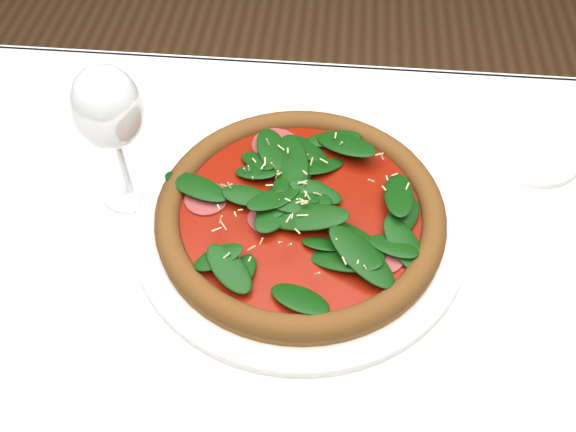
{
  "coord_description": "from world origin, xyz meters",
  "views": [
    {
      "loc": [
        0.07,
        -0.38,
        1.34
      ],
      "look_at": [
        0.02,
        0.09,
        0.77
      ],
      "focal_mm": 40.0,
      "sensor_mm": 36.0,
      "label": 1
    }
  ],
  "objects": [
    {
      "name": "dining_table",
      "position": [
        0.0,
        0.0,
        0.65
      ],
      "size": [
        1.21,
        0.81,
        0.75
      ],
      "color": "silver",
      "rests_on": "ground"
    },
    {
      "name": "plate",
      "position": [
        0.04,
        0.09,
        0.76
      ],
      "size": [
        0.39,
        0.39,
        0.02
      ],
      "color": "white",
      "rests_on": "dining_table"
    },
    {
      "name": "pizza",
      "position": [
        0.04,
        0.09,
        0.78
      ],
      "size": [
        0.44,
        0.44,
        0.04
      ],
      "rotation": [
        0.0,
        0.0,
        -0.43
      ],
      "color": "brown",
      "rests_on": "plate"
    },
    {
      "name": "wine_glass",
      "position": [
        -0.17,
        0.12,
        0.88
      ],
      "size": [
        0.08,
        0.08,
        0.19
      ],
      "color": "white",
      "rests_on": "dining_table"
    },
    {
      "name": "saucer_far",
      "position": [
        0.33,
        0.24,
        0.76
      ],
      "size": [
        0.13,
        0.13,
        0.01
      ],
      "color": "white",
      "rests_on": "dining_table"
    }
  ]
}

